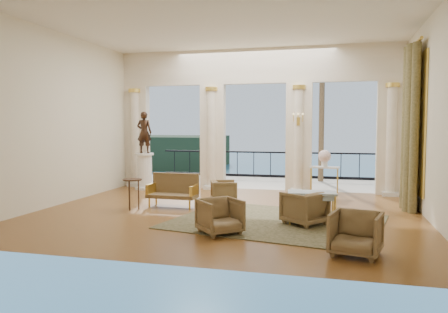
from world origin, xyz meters
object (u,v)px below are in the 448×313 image
(armchair_c, at_px, (304,206))
(statue, at_px, (144,132))
(armchair_b, at_px, (356,232))
(armchair_d, at_px, (224,190))
(console_table, at_px, (324,171))
(armchair_a, at_px, (220,215))
(side_table, at_px, (132,183))
(game_table, at_px, (312,195))
(settee, at_px, (174,190))
(pedestal, at_px, (145,172))

(armchair_c, relative_size, statue, 0.58)
(armchair_b, distance_m, armchair_c, 2.22)
(armchair_d, bearing_deg, armchair_c, -152.95)
(statue, height_order, console_table, statue)
(armchair_a, xyz_separation_m, console_table, (1.81, 5.54, 0.32))
(armchair_a, height_order, console_table, console_table)
(armchair_b, relative_size, side_table, 1.02)
(armchair_d, distance_m, console_table, 3.44)
(armchair_c, height_order, console_table, console_table)
(game_table, xyz_separation_m, console_table, (0.15, 4.25, 0.08))
(armchair_d, xyz_separation_m, settee, (-1.13, -0.81, 0.08))
(armchair_d, height_order, console_table, console_table)
(armchair_b, height_order, statue, statue)
(statue, bearing_deg, settee, 123.74)
(armchair_a, height_order, pedestal, pedestal)
(armchair_b, xyz_separation_m, armchair_d, (-3.22, 4.09, -0.05))
(settee, bearing_deg, armchair_d, 37.36)
(statue, bearing_deg, armchair_d, 146.29)
(armchair_c, distance_m, console_table, 4.36)
(pedestal, xyz_separation_m, console_table, (5.70, 0.45, 0.12))
(game_table, distance_m, console_table, 4.25)
(armchair_b, xyz_separation_m, settee, (-4.35, 3.29, 0.03))
(armchair_a, distance_m, armchair_d, 3.37)
(armchair_d, relative_size, side_table, 0.88)
(game_table, height_order, console_table, console_table)
(game_table, bearing_deg, side_table, 167.63)
(settee, xyz_separation_m, pedestal, (-2.00, 2.62, 0.15))
(armchair_c, distance_m, statue, 6.82)
(armchair_d, bearing_deg, armchair_a, 172.67)
(settee, bearing_deg, pedestal, 129.14)
(armchair_a, distance_m, game_table, 2.12)
(armchair_a, bearing_deg, statue, 85.28)
(statue, xyz_separation_m, console_table, (5.70, 0.45, -1.16))
(armchair_b, bearing_deg, side_table, 166.40)
(armchair_b, relative_size, armchair_d, 1.16)
(pedestal, bearing_deg, side_table, -70.35)
(armchair_c, xyz_separation_m, game_table, (0.15, 0.10, 0.23))
(armchair_c, bearing_deg, armchair_b, 62.54)
(console_table, distance_m, side_table, 5.86)
(pedestal, distance_m, console_table, 5.72)
(game_table, distance_m, side_table, 4.41)
(game_table, bearing_deg, armchair_c, -152.86)
(armchair_b, bearing_deg, pedestal, 150.38)
(settee, distance_m, console_table, 4.81)
(armchair_d, xyz_separation_m, pedestal, (-3.13, 1.81, 0.23))
(pedestal, height_order, statue, statue)
(armchair_a, relative_size, armchair_b, 0.97)
(console_table, bearing_deg, side_table, -131.60)
(settee, bearing_deg, armchair_b, -35.38)
(armchair_c, bearing_deg, side_table, -61.06)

